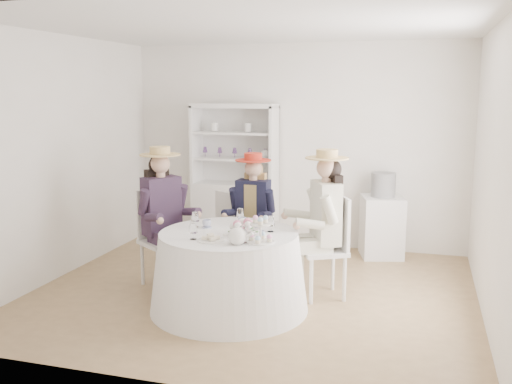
# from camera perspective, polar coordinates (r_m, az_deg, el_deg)

# --- Properties ---
(ground) EXTENTS (4.50, 4.50, 0.00)m
(ground) POSITION_cam_1_polar(r_m,az_deg,el_deg) (6.08, -0.27, -9.95)
(ground) COLOR olive
(ground) RESTS_ON ground
(ceiling) EXTENTS (4.50, 4.50, 0.00)m
(ceiling) POSITION_cam_1_polar(r_m,az_deg,el_deg) (5.74, -0.29, 16.26)
(ceiling) COLOR white
(ceiling) RESTS_ON wall_back
(wall_back) EXTENTS (4.50, 0.00, 4.50)m
(wall_back) POSITION_cam_1_polar(r_m,az_deg,el_deg) (7.68, 4.02, 4.61)
(wall_back) COLOR white
(wall_back) RESTS_ON ground
(wall_front) EXTENTS (4.50, 0.00, 4.50)m
(wall_front) POSITION_cam_1_polar(r_m,az_deg,el_deg) (3.90, -8.74, -0.88)
(wall_front) COLOR white
(wall_front) RESTS_ON ground
(wall_left) EXTENTS (0.00, 4.50, 4.50)m
(wall_left) POSITION_cam_1_polar(r_m,az_deg,el_deg) (6.75, -18.94, 3.32)
(wall_left) COLOR white
(wall_left) RESTS_ON ground
(wall_right) EXTENTS (0.00, 4.50, 4.50)m
(wall_right) POSITION_cam_1_polar(r_m,az_deg,el_deg) (5.55, 22.58, 1.72)
(wall_right) COLOR white
(wall_right) RESTS_ON ground
(tea_table) EXTENTS (1.52, 1.52, 0.76)m
(tea_table) POSITION_cam_1_polar(r_m,az_deg,el_deg) (5.53, -2.72, -7.90)
(tea_table) COLOR white
(tea_table) RESTS_ON ground
(hutch) EXTENTS (1.20, 0.59, 1.91)m
(hutch) POSITION_cam_1_polar(r_m,az_deg,el_deg) (7.76, -2.07, -0.32)
(hutch) COLOR silver
(hutch) RESTS_ON ground
(side_table) EXTENTS (0.61, 0.61, 0.77)m
(side_table) POSITION_cam_1_polar(r_m,az_deg,el_deg) (7.40, 12.45, -3.40)
(side_table) COLOR silver
(side_table) RESTS_ON ground
(hatbox) EXTENTS (0.39, 0.39, 0.30)m
(hatbox) POSITION_cam_1_polar(r_m,az_deg,el_deg) (7.29, 12.62, 0.71)
(hatbox) COLOR black
(hatbox) RESTS_ON side_table
(guest_left) EXTENTS (0.65, 0.61, 1.51)m
(guest_left) POSITION_cam_1_polar(r_m,az_deg,el_deg) (6.12, -9.30, -1.65)
(guest_left) COLOR silver
(guest_left) RESTS_ON ground
(guest_mid) EXTENTS (0.51, 0.53, 1.41)m
(guest_mid) POSITION_cam_1_polar(r_m,az_deg,el_deg) (6.35, -0.34, -1.60)
(guest_mid) COLOR silver
(guest_mid) RESTS_ON ground
(guest_right) EXTENTS (0.64, 0.59, 1.52)m
(guest_right) POSITION_cam_1_polar(r_m,az_deg,el_deg) (5.74, 6.74, -2.32)
(guest_right) COLOR silver
(guest_right) RESTS_ON ground
(spare_chair) EXTENTS (0.51, 0.51, 0.92)m
(spare_chair) POSITION_cam_1_polar(r_m,az_deg,el_deg) (6.78, -2.32, -3.47)
(spare_chair) COLOR silver
(spare_chair) RESTS_ON ground
(teacup_a) EXTENTS (0.11, 0.11, 0.07)m
(teacup_a) POSITION_cam_1_polar(r_m,az_deg,el_deg) (5.60, -4.94, -3.24)
(teacup_a) COLOR white
(teacup_a) RESTS_ON tea_table
(teacup_b) EXTENTS (0.09, 0.09, 0.07)m
(teacup_b) POSITION_cam_1_polar(r_m,az_deg,el_deg) (5.68, -1.43, -2.99)
(teacup_b) COLOR white
(teacup_b) RESTS_ON tea_table
(teacup_c) EXTENTS (0.10, 0.10, 0.07)m
(teacup_c) POSITION_cam_1_polar(r_m,az_deg,el_deg) (5.43, 0.25, -3.61)
(teacup_c) COLOR white
(teacup_c) RESTS_ON tea_table
(flower_bowl) EXTENTS (0.27, 0.27, 0.05)m
(flower_bowl) POSITION_cam_1_polar(r_m,az_deg,el_deg) (5.33, -0.52, -4.00)
(flower_bowl) COLOR white
(flower_bowl) RESTS_ON tea_table
(flower_arrangement) EXTENTS (0.20, 0.19, 0.07)m
(flower_arrangement) POSITION_cam_1_polar(r_m,az_deg,el_deg) (5.25, -1.28, -3.43)
(flower_arrangement) COLOR #D96C8D
(flower_arrangement) RESTS_ON tea_table
(table_teapot) EXTENTS (0.23, 0.16, 0.17)m
(table_teapot) POSITION_cam_1_polar(r_m,az_deg,el_deg) (4.99, -1.88, -4.44)
(table_teapot) COLOR white
(table_teapot) RESTS_ON tea_table
(sandwich_plate) EXTENTS (0.25, 0.25, 0.05)m
(sandwich_plate) POSITION_cam_1_polar(r_m,az_deg,el_deg) (5.13, -4.52, -4.73)
(sandwich_plate) COLOR white
(sandwich_plate) RESTS_ON tea_table
(cupcake_stand) EXTENTS (0.25, 0.25, 0.23)m
(cupcake_stand) POSITION_cam_1_polar(r_m,az_deg,el_deg) (5.04, 0.44, -4.13)
(cupcake_stand) COLOR white
(cupcake_stand) RESTS_ON tea_table
(stemware_set) EXTENTS (0.84, 0.81, 0.15)m
(stemware_set) POSITION_cam_1_polar(r_m,az_deg,el_deg) (5.40, -2.76, -3.28)
(stemware_set) COLOR white
(stemware_set) RESTS_ON tea_table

